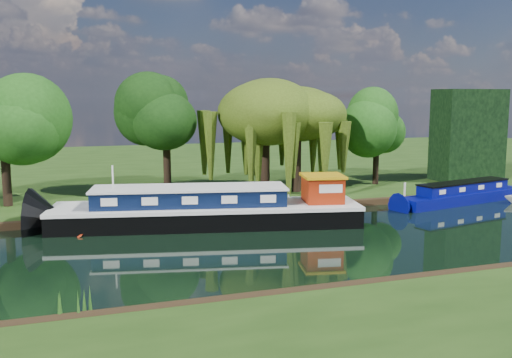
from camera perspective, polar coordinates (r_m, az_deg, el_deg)
name	(u,v)px	position (r m, az deg, el deg)	size (l,w,h in m)	color
ground	(350,238)	(32.52, 9.41, -5.80)	(120.00, 120.00, 0.00)	black
far_bank	(206,165)	(64.02, -5.05, 1.42)	(120.00, 52.00, 0.45)	#1E3A10
dutch_barge	(210,210)	(35.00, -4.66, -3.07)	(19.11, 7.97, 3.94)	black
narrowboat	(463,194)	(45.02, 20.00, -1.46)	(11.96, 4.42, 1.72)	#050965
red_dinghy	(92,233)	(34.49, -16.12, -5.20)	(1.91, 2.67, 0.55)	maroon
willow_left	(265,114)	(44.29, 0.94, 6.49)	(6.90, 6.90, 8.27)	black
willow_right	(297,123)	(44.26, 4.12, 5.59)	(6.00, 6.00, 7.31)	black
tree_far_left	(3,119)	(41.73, -24.00, 5.52)	(5.35, 5.35, 8.62)	black
tree_far_mid	(166,117)	(44.41, -8.99, 6.11)	(5.13, 5.13, 8.39)	black
tree_far_right	(377,127)	(49.05, 12.00, 5.09)	(4.27, 4.27, 6.98)	black
conifer_hedge	(468,135)	(53.96, 20.43, 4.16)	(6.00, 3.00, 8.00)	black
lamppost	(289,171)	(41.64, 3.29, 0.78)	(0.36, 0.36, 2.56)	silver
mooring_posts	(286,197)	(39.57, 3.07, -1.76)	(19.16, 0.16, 1.00)	silver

